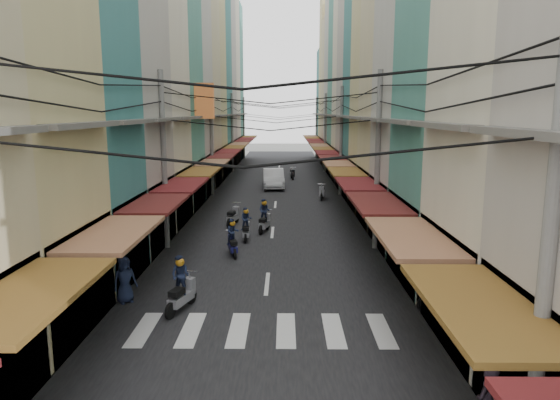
# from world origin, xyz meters

# --- Properties ---
(ground) EXTENTS (160.00, 160.00, 0.00)m
(ground) POSITION_xyz_m (0.00, 0.00, 0.00)
(ground) COLOR slate
(ground) RESTS_ON ground
(road) EXTENTS (10.00, 80.00, 0.02)m
(road) POSITION_xyz_m (0.00, 20.00, 0.01)
(road) COLOR black
(road) RESTS_ON ground
(sidewalk_left) EXTENTS (3.00, 80.00, 0.06)m
(sidewalk_left) POSITION_xyz_m (-6.50, 20.00, 0.03)
(sidewalk_left) COLOR gray
(sidewalk_left) RESTS_ON ground
(sidewalk_right) EXTENTS (3.00, 80.00, 0.06)m
(sidewalk_right) POSITION_xyz_m (6.50, 20.00, 0.03)
(sidewalk_right) COLOR gray
(sidewalk_right) RESTS_ON ground
(crosswalk) EXTENTS (7.55, 2.40, 0.01)m
(crosswalk) POSITION_xyz_m (-0.00, -6.00, 0.03)
(crosswalk) COLOR silver
(crosswalk) RESTS_ON ground
(building_row_left) EXTENTS (7.80, 67.67, 23.70)m
(building_row_left) POSITION_xyz_m (-7.92, 16.56, 9.78)
(building_row_left) COLOR #BAB4AA
(building_row_left) RESTS_ON ground
(building_row_right) EXTENTS (7.80, 68.98, 22.59)m
(building_row_right) POSITION_xyz_m (7.92, 16.45, 9.41)
(building_row_right) COLOR teal
(building_row_right) RESTS_ON ground
(utility_poles) EXTENTS (10.20, 66.13, 8.20)m
(utility_poles) POSITION_xyz_m (0.00, 15.01, 6.59)
(utility_poles) COLOR slate
(utility_poles) RESTS_ON ground
(white_car) EXTENTS (5.74, 2.51, 1.99)m
(white_car) POSITION_xyz_m (-0.30, 21.70, 0.00)
(white_car) COLOR silver
(white_car) RESTS_ON ground
(bicycle) EXTENTS (1.71, 0.71, 1.15)m
(bicycle) POSITION_xyz_m (6.39, 2.04, 0.00)
(bicycle) COLOR black
(bicycle) RESTS_ON ground
(moving_scooters) EXTENTS (6.49, 33.62, 1.84)m
(moving_scooters) POSITION_xyz_m (-0.75, 6.68, 0.52)
(moving_scooters) COLOR black
(moving_scooters) RESTS_ON ground
(parked_scooters) EXTENTS (13.23, 12.72, 1.02)m
(parked_scooters) POSITION_xyz_m (4.22, -4.55, 0.50)
(parked_scooters) COLOR black
(parked_scooters) RESTS_ON ground
(pedestrians) EXTENTS (11.89, 21.09, 2.24)m
(pedestrians) POSITION_xyz_m (-4.27, 3.22, 1.03)
(pedestrians) COLOR #281E28
(pedestrians) RESTS_ON ground
(market_umbrella) EXTENTS (2.52, 2.52, 2.66)m
(market_umbrella) POSITION_xyz_m (6.43, -0.67, 2.35)
(market_umbrella) COLOR #B2B2B7
(market_umbrella) RESTS_ON ground
(traffic_sign) EXTENTS (0.10, 0.70, 3.19)m
(traffic_sign) POSITION_xyz_m (5.82, -5.05, 2.35)
(traffic_sign) COLOR slate
(traffic_sign) RESTS_ON ground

